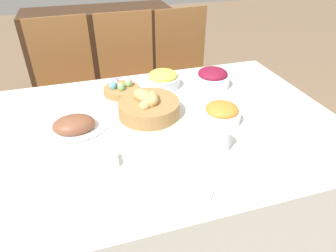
% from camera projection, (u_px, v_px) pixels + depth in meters
% --- Properties ---
extents(ground_plane, '(12.00, 12.00, 0.00)m').
position_uv_depth(ground_plane, '(168.00, 224.00, 1.82)').
color(ground_plane, '#7F664C').
extents(dining_table, '(1.62, 1.17, 0.73)m').
position_uv_depth(dining_table, '(168.00, 179.00, 1.61)').
color(dining_table, silver).
rests_on(dining_table, ground).
extents(chair_far_center, '(0.42, 0.42, 1.01)m').
position_uv_depth(chair_far_center, '(130.00, 80.00, 2.28)').
color(chair_far_center, brown).
rests_on(chair_far_center, ground).
extents(chair_far_left, '(0.44, 0.44, 1.01)m').
position_uv_depth(chair_far_left, '(68.00, 87.00, 2.17)').
color(chair_far_left, brown).
rests_on(chair_far_left, ground).
extents(chair_far_right, '(0.46, 0.46, 1.01)m').
position_uv_depth(chair_far_right, '(186.00, 73.00, 2.39)').
color(chair_far_right, brown).
rests_on(chair_far_right, ground).
extents(sideboard, '(1.30, 0.44, 0.91)m').
position_uv_depth(sideboard, '(103.00, 58.00, 2.88)').
color(sideboard, '#3D2616').
rests_on(sideboard, ground).
extents(bread_basket, '(0.30, 0.30, 0.12)m').
position_uv_depth(bread_basket, '(149.00, 106.00, 1.44)').
color(bread_basket, '#9E7542').
rests_on(bread_basket, dining_table).
extents(egg_basket, '(0.20, 0.20, 0.08)m').
position_uv_depth(egg_basket, '(121.00, 89.00, 1.65)').
color(egg_basket, '#9E7542').
rests_on(egg_basket, dining_table).
extents(ham_platter, '(0.29, 0.20, 0.08)m').
position_uv_depth(ham_platter, '(74.00, 126.00, 1.34)').
color(ham_platter, white).
rests_on(ham_platter, dining_table).
extents(beet_salad_bowl, '(0.20, 0.20, 0.11)m').
position_uv_depth(beet_salad_bowl, '(212.00, 78.00, 1.71)').
color(beet_salad_bowl, white).
rests_on(beet_salad_bowl, dining_table).
extents(pineapple_bowl, '(0.19, 0.19, 0.10)m').
position_uv_depth(pineapple_bowl, '(163.00, 79.00, 1.71)').
color(pineapple_bowl, silver).
rests_on(pineapple_bowl, dining_table).
extents(carrot_bowl, '(0.18, 0.18, 0.09)m').
position_uv_depth(carrot_bowl, '(221.00, 113.00, 1.40)').
color(carrot_bowl, white).
rests_on(carrot_bowl, dining_table).
extents(dinner_plate, '(0.24, 0.24, 0.01)m').
position_uv_depth(dinner_plate, '(179.00, 187.00, 1.05)').
color(dinner_plate, white).
rests_on(dinner_plate, dining_table).
extents(fork, '(0.02, 0.20, 0.00)m').
position_uv_depth(fork, '(138.00, 197.00, 1.02)').
color(fork, silver).
rests_on(fork, dining_table).
extents(knife, '(0.02, 0.20, 0.00)m').
position_uv_depth(knife, '(217.00, 179.00, 1.09)').
color(knife, silver).
rests_on(knife, dining_table).
extents(spoon, '(0.02, 0.20, 0.00)m').
position_uv_depth(spoon, '(224.00, 178.00, 1.09)').
color(spoon, silver).
rests_on(spoon, dining_table).
extents(drinking_cup, '(0.07, 0.07, 0.09)m').
position_uv_depth(drinking_cup, '(222.00, 139.00, 1.23)').
color(drinking_cup, silver).
rests_on(drinking_cup, dining_table).
extents(butter_dish, '(0.10, 0.06, 0.03)m').
position_uv_depth(butter_dish, '(105.00, 161.00, 1.15)').
color(butter_dish, white).
rests_on(butter_dish, dining_table).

